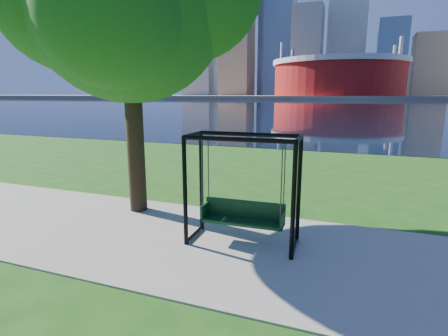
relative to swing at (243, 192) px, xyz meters
The scene contains 7 objects.
ground 1.24m from the swing, 158.37° to the left, with size 900.00×900.00×0.00m, color #1E5114.
path 1.23m from the swing, 156.33° to the right, with size 120.00×4.00×0.03m, color #9E937F.
river 102.24m from the swing, 90.34° to the left, with size 900.00×180.00×0.02m, color black.
far_bank 306.24m from the swing, 90.11° to the left, with size 900.00×228.00×2.00m, color #937F60.
stadium 235.84m from the swing, 92.58° to the left, with size 83.00×83.00×32.00m.
skyline 321.56m from the swing, 90.87° to the left, with size 392.00×66.00×96.50m.
swing is the anchor object (origin of this frame).
Camera 1 is at (2.54, -6.46, 2.91)m, focal length 28.00 mm.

